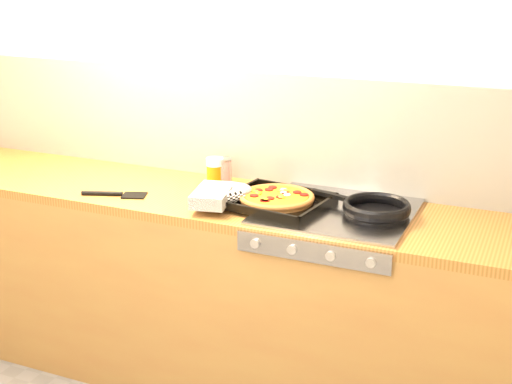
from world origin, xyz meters
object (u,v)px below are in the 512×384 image
at_px(juice_glass, 215,172).
at_px(tomato_can, 222,171).
at_px(frying_pan, 375,209).
at_px(pizza_on_tray, 260,197).

bearing_deg(juice_glass, tomato_can, 55.17).
bearing_deg(tomato_can, frying_pan, -11.59).
distance_m(frying_pan, tomato_can, 0.76).
xyz_separation_m(pizza_on_tray, juice_glass, (-0.30, 0.19, 0.02)).
height_order(pizza_on_tray, frying_pan, pizza_on_tray).
distance_m(tomato_can, juice_glass, 0.04).
bearing_deg(frying_pan, tomato_can, 168.41).
relative_size(pizza_on_tray, frying_pan, 1.17).
bearing_deg(pizza_on_tray, juice_glass, 147.96).
xyz_separation_m(pizza_on_tray, frying_pan, (0.47, 0.06, -0.00)).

